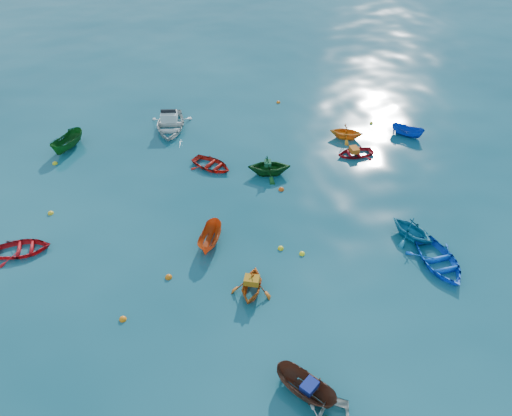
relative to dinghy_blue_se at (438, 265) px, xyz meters
name	(u,v)px	position (x,y,z in m)	size (l,w,h in m)	color
ground	(285,270)	(-7.99, 2.22, 0.00)	(160.00, 160.00, 0.00)	#0A3C4B
sampan_brown_mid	(305,394)	(-9.73, -4.76, 0.00)	(1.12, 2.96, 1.15)	#552E1E
dinghy_blue_se	(438,265)	(0.00, 0.00, 0.00)	(2.67, 3.73, 0.77)	blue
dinghy_orange_w	(252,292)	(-10.17, 1.31, 0.00)	(2.12, 2.46, 1.30)	#CC5713
dinghy_cyan_se	(410,238)	(-0.28, 2.36, 0.00)	(2.33, 2.70, 1.42)	teal
dinghy_red_nw	(23,252)	(-21.34, 8.08, 0.00)	(2.21, 3.08, 0.64)	red
sampan_orange_n	(211,244)	(-11.27, 5.43, 0.00)	(1.04, 2.75, 1.06)	#D44B13
dinghy_green_n	(269,174)	(-5.88, 10.82, 0.00)	(2.44, 2.83, 1.49)	#104616
dinghy_red_ne	(355,155)	(0.66, 11.14, 0.00)	(1.88, 2.62, 0.54)	#AC0E19
sampan_blue_far	(406,136)	(5.52, 12.28, 0.00)	(0.91, 2.43, 0.94)	#0D37A6
dinghy_red_far	(212,167)	(-9.34, 12.82, 0.00)	(2.11, 2.95, 0.61)	red
dinghy_orange_far	(346,138)	(1.05, 13.38, 0.00)	(2.08, 2.42, 1.27)	orange
sampan_green_far	(69,149)	(-18.50, 18.31, 0.00)	(1.17, 3.09, 1.20)	#124D17
motorboat_white	(171,129)	(-11.05, 18.85, 0.00)	(3.16, 4.42, 1.52)	silver
tarp_blue_a	(309,386)	(-9.66, -4.88, 0.74)	(0.71, 0.54, 0.34)	navy
tarp_orange_a	(252,280)	(-10.14, 1.36, 0.83)	(0.75, 0.56, 0.36)	orange
tarp_green_b	(268,163)	(-5.98, 10.85, 0.89)	(0.59, 0.45, 0.29)	#134C2A
tarp_orange_b	(354,150)	(0.56, 11.15, 0.45)	(0.72, 0.54, 0.35)	orange
buoy_or_a	(123,320)	(-16.60, 1.60, 0.00)	(0.36, 0.36, 0.36)	orange
buoy_ye_a	(281,249)	(-7.65, 3.83, 0.00)	(0.34, 0.34, 0.34)	yellow
buoy_ye_b	(51,214)	(-19.84, 11.06, 0.00)	(0.35, 0.35, 0.35)	yellow
buoy_or_c	(169,278)	(-14.01, 3.63, 0.00)	(0.38, 0.38, 0.38)	#DE620C
buoy_ye_c	(302,254)	(-6.68, 3.06, 0.00)	(0.33, 0.33, 0.33)	yellow
buoy_or_d	(281,190)	(-5.72, 8.93, 0.00)	(0.38, 0.38, 0.38)	#D3450B
buoy_ye_d	(55,164)	(-19.52, 16.59, 0.00)	(0.36, 0.36, 0.36)	yellow
buoy_or_e	(278,103)	(-1.76, 20.23, 0.00)	(0.33, 0.33, 0.33)	orange
buoy_ye_e	(371,124)	(3.92, 14.74, 0.00)	(0.30, 0.30, 0.30)	yellow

